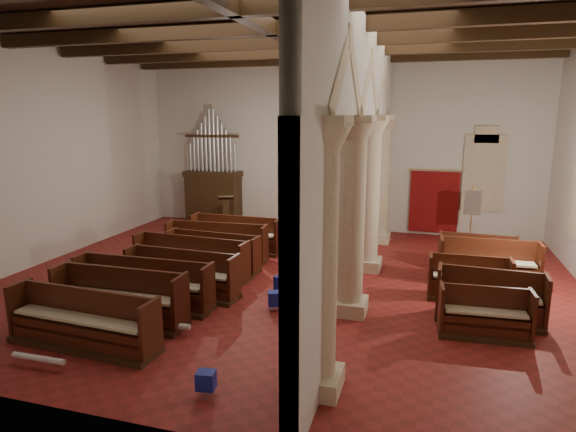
% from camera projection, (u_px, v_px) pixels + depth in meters
% --- Properties ---
extents(floor, '(14.00, 14.00, 0.00)m').
position_uv_depth(floor, '(286.00, 281.00, 12.02)').
color(floor, maroon).
rests_on(floor, ground).
extents(ceiling, '(14.00, 14.00, 0.00)m').
position_uv_depth(ceiling, '(286.00, 27.00, 10.77)').
color(ceiling, '#311D10').
rests_on(ceiling, wall_back).
extents(wall_back, '(14.00, 0.02, 6.00)m').
position_uv_depth(wall_back, '(334.00, 146.00, 17.03)').
color(wall_back, beige).
rests_on(wall_back, floor).
extents(wall_front, '(14.00, 0.02, 6.00)m').
position_uv_depth(wall_front, '(145.00, 207.00, 5.76)').
color(wall_front, beige).
rests_on(wall_front, floor).
extents(wall_left, '(0.02, 12.00, 6.00)m').
position_uv_depth(wall_left, '(44.00, 154.00, 13.31)').
color(wall_left, beige).
rests_on(wall_left, floor).
extents(ceiling_beams, '(13.80, 11.80, 0.30)m').
position_uv_depth(ceiling_beams, '(286.00, 36.00, 10.81)').
color(ceiling_beams, '#332110').
rests_on(ceiling_beams, wall_back).
extents(arcade, '(0.90, 11.90, 6.00)m').
position_uv_depth(arcade, '(363.00, 138.00, 10.79)').
color(arcade, beige).
rests_on(arcade, floor).
extents(window_back, '(1.00, 0.03, 2.20)m').
position_uv_depth(window_back, '(483.00, 173.00, 15.81)').
color(window_back, '#377C58').
rests_on(window_back, wall_back).
extents(pipe_organ, '(2.10, 0.85, 4.40)m').
position_uv_depth(pipe_organ, '(213.00, 188.00, 18.13)').
color(pipe_organ, '#332110').
rests_on(pipe_organ, floor).
extents(lectern, '(0.66, 0.71, 1.34)m').
position_uv_depth(lectern, '(226.00, 216.00, 17.01)').
color(lectern, '#392512').
rests_on(lectern, floor).
extents(dossal_curtain, '(1.80, 0.07, 2.17)m').
position_uv_depth(dossal_curtain, '(434.00, 202.00, 16.38)').
color(dossal_curtain, maroon).
rests_on(dossal_curtain, floor).
extents(processional_banner, '(0.47, 0.60, 2.06)m').
position_uv_depth(processional_banner, '(470.00, 229.00, 14.28)').
color(processional_banner, '#332110').
rests_on(processional_banner, floor).
extents(hymnal_box_a, '(0.30, 0.26, 0.27)m').
position_uv_depth(hymnal_box_a, '(206.00, 380.00, 7.10)').
color(hymnal_box_a, navy).
rests_on(hymnal_box_a, floor).
extents(hymnal_box_b, '(0.37, 0.34, 0.30)m').
position_uv_depth(hymnal_box_b, '(275.00, 298.00, 10.21)').
color(hymnal_box_b, '#151A91').
rests_on(hymnal_box_b, floor).
extents(hymnal_box_c, '(0.43, 0.40, 0.35)m').
position_uv_depth(hymnal_box_c, '(283.00, 284.00, 11.02)').
color(hymnal_box_c, '#151894').
rests_on(hymnal_box_c, floor).
extents(tube_heater_a, '(1.00, 0.11, 0.10)m').
position_uv_depth(tube_heater_a, '(39.00, 358.00, 7.89)').
color(tube_heater_a, silver).
rests_on(tube_heater_a, floor).
extents(tube_heater_b, '(1.13, 0.23, 0.11)m').
position_uv_depth(tube_heater_b, '(162.00, 325.00, 9.14)').
color(tube_heater_b, silver).
rests_on(tube_heater_b, floor).
extents(nave_pew_0, '(2.96, 0.86, 1.04)m').
position_uv_depth(nave_pew_0, '(83.00, 329.00, 8.56)').
color(nave_pew_0, '#332110').
rests_on(nave_pew_0, floor).
extents(nave_pew_1, '(2.77, 0.76, 1.10)m').
position_uv_depth(nave_pew_1, '(120.00, 306.00, 9.54)').
color(nave_pew_1, '#332110').
rests_on(nave_pew_1, floor).
extents(nave_pew_2, '(3.13, 0.73, 1.05)m').
position_uv_depth(nave_pew_2, '(143.00, 291.00, 10.38)').
color(nave_pew_2, '#332110').
rests_on(nave_pew_2, floor).
extents(nave_pew_3, '(2.72, 0.80, 1.05)m').
position_uv_depth(nave_pew_3, '(182.00, 281.00, 11.02)').
color(nave_pew_3, '#332110').
rests_on(nave_pew_3, floor).
extents(nave_pew_4, '(3.12, 0.89, 1.03)m').
position_uv_depth(nave_pew_4, '(191.00, 264.00, 12.27)').
color(nave_pew_4, '#332110').
rests_on(nave_pew_4, floor).
extents(nave_pew_5, '(2.65, 0.83, 0.99)m').
position_uv_depth(nave_pew_5, '(213.00, 258.00, 12.87)').
color(nave_pew_5, '#332110').
rests_on(nave_pew_5, floor).
extents(nave_pew_6, '(2.94, 0.86, 1.06)m').
position_uv_depth(nave_pew_6, '(217.00, 248.00, 13.72)').
color(nave_pew_6, '#332110').
rests_on(nave_pew_6, floor).
extents(nave_pew_7, '(2.82, 0.79, 1.07)m').
position_uv_depth(nave_pew_7, '(236.00, 240.00, 14.60)').
color(nave_pew_7, '#332110').
rests_on(nave_pew_7, floor).
extents(aisle_pew_0, '(1.67, 0.72, 0.95)m').
position_uv_depth(aisle_pew_0, '(484.00, 320.00, 8.96)').
color(aisle_pew_0, '#332110').
rests_on(aisle_pew_0, floor).
extents(aisle_pew_1, '(2.07, 0.81, 1.06)m').
position_uv_depth(aisle_pew_1, '(489.00, 305.00, 9.60)').
color(aisle_pew_1, '#332110').
rests_on(aisle_pew_1, floor).
extents(aisle_pew_2, '(1.78, 0.69, 0.99)m').
position_uv_depth(aisle_pew_2, '(469.00, 285.00, 10.77)').
color(aisle_pew_2, '#332110').
rests_on(aisle_pew_2, floor).
extents(aisle_pew_3, '(2.31, 0.83, 1.13)m').
position_uv_depth(aisle_pew_3, '(488.00, 270.00, 11.66)').
color(aisle_pew_3, '#332110').
rests_on(aisle_pew_3, floor).
extents(aisle_pew_4, '(2.00, 0.77, 1.01)m').
position_uv_depth(aisle_pew_4, '(477.00, 260.00, 12.59)').
color(aisle_pew_4, '#332110').
rests_on(aisle_pew_4, floor).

